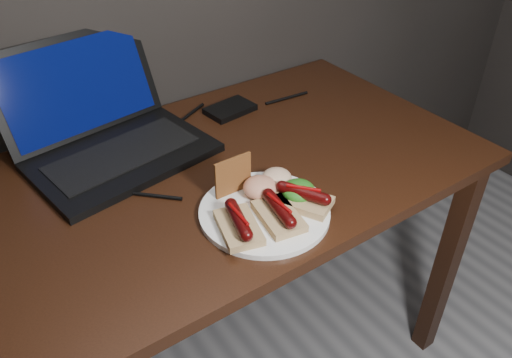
{
  "coord_description": "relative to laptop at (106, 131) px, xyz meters",
  "views": [
    {
      "loc": [
        -0.38,
        0.55,
        1.4
      ],
      "look_at": [
        0.08,
        1.21,
        0.82
      ],
      "focal_mm": 35.0,
      "sensor_mm": 36.0,
      "label": 1
    }
  ],
  "objects": [
    {
      "name": "desk",
      "position": [
        0.09,
        -0.21,
        -0.14
      ],
      "size": [
        1.4,
        0.7,
        0.75
      ],
      "color": "black",
      "rests_on": "ground"
    },
    {
      "name": "laptop",
      "position": [
        0.0,
        0.0,
        0.0
      ],
      "size": [
        0.45,
        0.41,
        0.25
      ],
      "color": "black",
      "rests_on": "desk"
    },
    {
      "name": "hard_drive",
      "position": [
        0.34,
        -0.0,
        -0.04
      ],
      "size": [
        0.14,
        0.1,
        0.02
      ],
      "primitive_type": "cube",
      "rotation": [
        0.0,
        0.0,
        0.13
      ],
      "color": "black",
      "rests_on": "desk"
    },
    {
      "name": "desk_cables",
      "position": [
        0.07,
        -0.07,
        -0.05
      ],
      "size": [
        0.92,
        0.35,
        0.01
      ],
      "color": "black",
      "rests_on": "desk"
    },
    {
      "name": "plate",
      "position": [
        0.17,
        -0.41,
        -0.05
      ],
      "size": [
        0.3,
        0.3,
        0.01
      ],
      "primitive_type": "cylinder",
      "rotation": [
        0.0,
        0.0,
        0.16
      ],
      "color": "white",
      "rests_on": "desk"
    },
    {
      "name": "bread_sausage_left",
      "position": [
        0.09,
        -0.43,
        -0.02
      ],
      "size": [
        0.1,
        0.13,
        0.04
      ],
      "color": "tan",
      "rests_on": "plate"
    },
    {
      "name": "bread_sausage_center",
      "position": [
        0.17,
        -0.45,
        -0.02
      ],
      "size": [
        0.09,
        0.13,
        0.04
      ],
      "color": "tan",
      "rests_on": "plate"
    },
    {
      "name": "bread_sausage_right",
      "position": [
        0.24,
        -0.44,
        -0.02
      ],
      "size": [
        0.12,
        0.13,
        0.04
      ],
      "color": "tan",
      "rests_on": "plate"
    },
    {
      "name": "crispbread",
      "position": [
        0.15,
        -0.32,
        0.0
      ],
      "size": [
        0.09,
        0.01,
        0.08
      ],
      "primitive_type": "cube",
      "color": "#935528",
      "rests_on": "plate"
    },
    {
      "name": "salad_greens",
      "position": [
        0.25,
        -0.42,
        -0.02
      ],
      "size": [
        0.07,
        0.07,
        0.04
      ],
      "primitive_type": "ellipsoid",
      "color": "#145310",
      "rests_on": "plate"
    },
    {
      "name": "salsa_mound",
      "position": [
        0.19,
        -0.36,
        -0.02
      ],
      "size": [
        0.07,
        0.07,
        0.04
      ],
      "primitive_type": "ellipsoid",
      "color": "#A61110",
      "rests_on": "plate"
    },
    {
      "name": "coleslaw_mound",
      "position": [
        0.24,
        -0.35,
        -0.02
      ],
      "size": [
        0.06,
        0.06,
        0.04
      ],
      "primitive_type": "ellipsoid",
      "color": "silver",
      "rests_on": "plate"
    }
  ]
}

